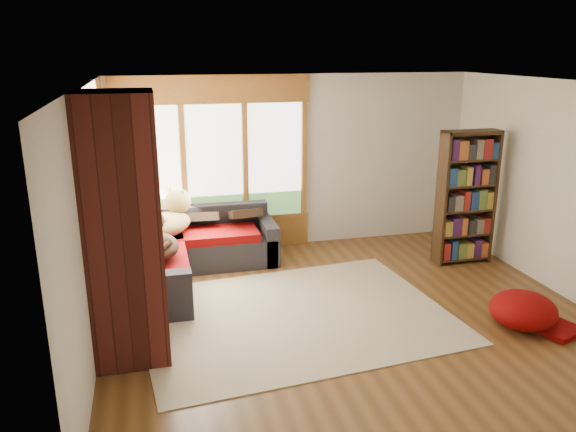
{
  "coord_description": "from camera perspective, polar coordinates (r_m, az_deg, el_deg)",
  "views": [
    {
      "loc": [
        -2.12,
        -5.59,
        2.96
      ],
      "look_at": [
        -0.5,
        0.9,
        0.95
      ],
      "focal_mm": 35.0,
      "sensor_mm": 36.0,
      "label": 1
    }
  ],
  "objects": [
    {
      "name": "floor",
      "position": [
        6.67,
        6.1,
        -9.71
      ],
      "size": [
        5.5,
        5.5,
        0.0
      ],
      "primitive_type": "plane",
      "color": "#533317",
      "rests_on": "ground"
    },
    {
      "name": "ceiling",
      "position": [
        5.99,
        6.88,
        13.16
      ],
      "size": [
        5.5,
        5.5,
        0.0
      ],
      "primitive_type": "plane",
      "color": "white"
    },
    {
      "name": "wall_back",
      "position": [
        8.53,
        0.62,
        5.5
      ],
      "size": [
        5.5,
        0.04,
        2.6
      ],
      "primitive_type": "cube",
      "color": "silver",
      "rests_on": "ground"
    },
    {
      "name": "wall_front",
      "position": [
        4.1,
        18.76,
        -8.11
      ],
      "size": [
        5.5,
        0.04,
        2.6
      ],
      "primitive_type": "cube",
      "color": "silver",
      "rests_on": "ground"
    },
    {
      "name": "wall_left",
      "position": [
        5.87,
        -19.62,
        -0.71
      ],
      "size": [
        0.04,
        5.0,
        2.6
      ],
      "primitive_type": "cube",
      "color": "silver",
      "rests_on": "ground"
    },
    {
      "name": "wall_right",
      "position": [
        7.6,
        26.32,
        2.35
      ],
      "size": [
        0.04,
        5.0,
        2.6
      ],
      "primitive_type": "cube",
      "color": "silver",
      "rests_on": "ground"
    },
    {
      "name": "windows_back",
      "position": [
        8.27,
        -7.43,
        5.36
      ],
      "size": [
        2.82,
        0.1,
        1.9
      ],
      "color": "#986026",
      "rests_on": "wall_back"
    },
    {
      "name": "windows_left",
      "position": [
        7.01,
        -18.59,
        2.55
      ],
      "size": [
        0.1,
        2.62,
        1.9
      ],
      "color": "#986026",
      "rests_on": "wall_left"
    },
    {
      "name": "roller_blind",
      "position": [
        7.74,
        -18.24,
        6.89
      ],
      "size": [
        0.03,
        0.72,
        0.9
      ],
      "primitive_type": "cube",
      "color": "#6B835B",
      "rests_on": "wall_left"
    },
    {
      "name": "brick_chimney",
      "position": [
        5.51,
        -16.3,
        -1.52
      ],
      "size": [
        0.7,
        0.7,
        2.6
      ],
      "primitive_type": "cube",
      "color": "#471914",
      "rests_on": "ground"
    },
    {
      "name": "sectional_sofa",
      "position": [
        7.76,
        -11.99,
        -3.68
      ],
      "size": [
        2.2,
        2.2,
        0.8
      ],
      "rotation": [
        0.0,
        0.0,
        0.08
      ],
      "color": "black",
      "rests_on": "ground"
    },
    {
      "name": "area_rug",
      "position": [
        6.55,
        0.77,
        -10.06
      ],
      "size": [
        3.65,
        2.92,
        0.01
      ],
      "primitive_type": "cube",
      "rotation": [
        0.0,
        0.0,
        0.09
      ],
      "color": "silver",
      "rests_on": "ground"
    },
    {
      "name": "bookshelf",
      "position": [
        8.23,
        17.65,
        1.76
      ],
      "size": [
        0.81,
        0.27,
        1.89
      ],
      "color": "#392413",
      "rests_on": "ground"
    },
    {
      "name": "pouf",
      "position": [
        6.76,
        22.78,
        -8.71
      ],
      "size": [
        0.81,
        0.81,
        0.39
      ],
      "primitive_type": "ellipsoid",
      "rotation": [
        0.0,
        0.0,
        0.13
      ],
      "color": "maroon",
      "rests_on": "area_rug"
    },
    {
      "name": "dog_tan",
      "position": [
        7.76,
        -12.13,
        0.13
      ],
      "size": [
        1.0,
        1.04,
        0.51
      ],
      "rotation": [
        0.0,
        0.0,
        0.87
      ],
      "color": "olive",
      "rests_on": "sectional_sofa"
    },
    {
      "name": "dog_brindle",
      "position": [
        7.02,
        -13.36,
        -1.94
      ],
      "size": [
        0.63,
        0.91,
        0.46
      ],
      "rotation": [
        0.0,
        0.0,
        1.72
      ],
      "color": "black",
      "rests_on": "sectional_sofa"
    },
    {
      "name": "throw_pillows",
      "position": [
        7.76,
        -11.97,
        -0.05
      ],
      "size": [
        1.98,
        1.68,
        0.45
      ],
      "color": "#32261A",
      "rests_on": "sectional_sofa"
    }
  ]
}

